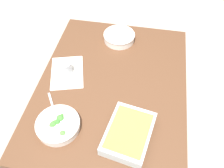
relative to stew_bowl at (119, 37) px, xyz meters
The scene contains 9 objects.
ground_plane 0.88m from the stew_bowl, ahead, with size 6.00×6.00×0.00m, color #B2A899.
dining_table 0.43m from the stew_bowl, ahead, with size 1.20×0.90×0.74m.
placemat 0.47m from the stew_bowl, 36.21° to the right, with size 0.28×0.20×0.00m, color silver.
stew_bowl is the anchor object (origin of this frame).
broccoli_bowl 0.79m from the stew_bowl, 14.54° to the right, with size 0.23×0.23×0.07m.
baking_dish 0.77m from the stew_bowl, 13.01° to the left, with size 0.33×0.27×0.06m.
drink_cup 0.46m from the stew_bowl, 36.21° to the right, with size 0.07×0.07×0.08m.
spoon_by_stew 0.05m from the stew_bowl, 24.04° to the left, with size 0.17×0.09×0.01m.
spoon_by_broccoli 0.71m from the stew_bowl, 22.56° to the right, with size 0.16×0.11×0.01m.
Camera 1 is at (0.94, 0.17, 1.88)m, focal length 38.86 mm.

